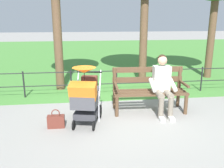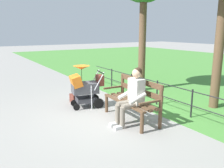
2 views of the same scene
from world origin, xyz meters
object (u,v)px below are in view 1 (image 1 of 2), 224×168
(stroller, at_px, (86,95))
(park_bench, at_px, (149,88))
(handbag, at_px, (56,121))
(person_on_bench, at_px, (163,83))

(stroller, bearing_deg, park_bench, -157.16)
(park_bench, relative_size, handbag, 4.37)
(person_on_bench, relative_size, handbag, 3.45)
(stroller, bearing_deg, person_on_bench, -167.31)
(person_on_bench, xyz_separation_m, handbag, (2.22, 0.46, -0.55))
(person_on_bench, height_order, handbag, person_on_bench)
(park_bench, distance_m, handbag, 2.14)
(person_on_bench, bearing_deg, stroller, 12.69)
(park_bench, height_order, handbag, park_bench)
(person_on_bench, height_order, stroller, person_on_bench)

